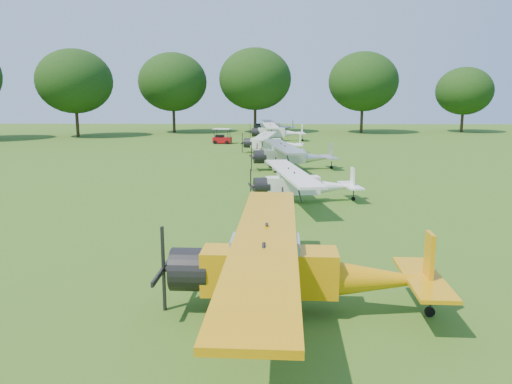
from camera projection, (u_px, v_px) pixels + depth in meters
ground at (276, 230)px, 22.11m from camera, size 160.00×160.00×0.00m
tree_belt at (364, 42)px, 20.65m from camera, size 137.36×130.27×14.52m
aircraft_2 at (291, 264)px, 13.45m from camera, size 7.66×12.18×2.40m
aircraft_3 at (301, 182)px, 27.55m from camera, size 6.22×9.85×1.93m
aircraft_4 at (290, 154)px, 39.44m from camera, size 6.91×10.95×2.15m
aircraft_5 at (270, 142)px, 50.68m from camera, size 6.37×10.12×1.99m
aircraft_6 at (275, 131)px, 63.64m from camera, size 7.10×11.29×2.23m
aircraft_7 at (273, 126)px, 76.28m from camera, size 6.46×10.27×2.02m
golf_cart at (222, 139)px, 60.41m from camera, size 2.33×1.67×1.83m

